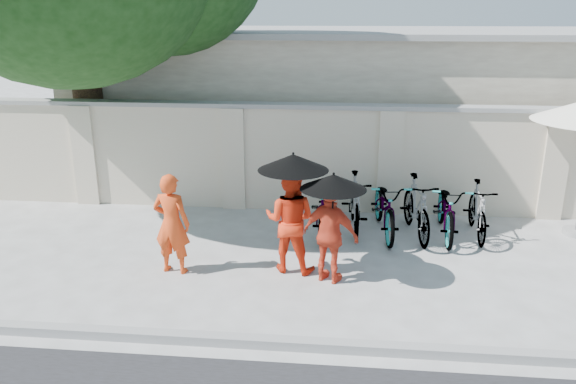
{
  "coord_description": "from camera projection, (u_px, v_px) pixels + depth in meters",
  "views": [
    {
      "loc": [
        1.1,
        -7.33,
        3.74
      ],
      "look_at": [
        0.29,
        0.8,
        1.1
      ],
      "focal_mm": 35.0,
      "sensor_mm": 36.0,
      "label": 1
    }
  ],
  "objects": [
    {
      "name": "ground",
      "position": [
        263.0,
        280.0,
        8.2
      ],
      "size": [
        80.0,
        80.0,
        0.0
      ],
      "primitive_type": "plane",
      "color": "#B6B6B6"
    },
    {
      "name": "kerb",
      "position": [
        242.0,
        341.0,
        6.57
      ],
      "size": [
        40.0,
        0.16,
        0.12
      ],
      "primitive_type": "cube",
      "color": "gray",
      "rests_on": "ground"
    },
    {
      "name": "compound_wall",
      "position": [
        337.0,
        160.0,
        10.83
      ],
      "size": [
        20.0,
        0.3,
        2.0
      ],
      "primitive_type": "cube",
      "color": "beige",
      "rests_on": "ground"
    },
    {
      "name": "building_behind",
      "position": [
        380.0,
        100.0,
        14.15
      ],
      "size": [
        14.0,
        6.0,
        3.2
      ],
      "primitive_type": "cube",
      "color": "beige",
      "rests_on": "ground"
    },
    {
      "name": "monk_left",
      "position": [
        172.0,
        224.0,
        8.24
      ],
      "size": [
        0.6,
        0.44,
        1.53
      ],
      "primitive_type": "imported",
      "rotation": [
        0.0,
        0.0,
        3.0
      ],
      "color": "#E34316",
      "rests_on": "ground"
    },
    {
      "name": "monk_center",
      "position": [
        290.0,
        220.0,
        8.29
      ],
      "size": [
        0.88,
        0.74,
        1.59
      ],
      "primitive_type": "imported",
      "rotation": [
        0.0,
        0.0,
        2.94
      ],
      "color": "red",
      "rests_on": "ground"
    },
    {
      "name": "parasol_center",
      "position": [
        293.0,
        162.0,
        7.93
      ],
      "size": [
        1.02,
        1.02,
        0.92
      ],
      "color": "black",
      "rests_on": "ground"
    },
    {
      "name": "monk_right",
      "position": [
        331.0,
        235.0,
        7.95
      ],
      "size": [
        0.91,
        0.67,
        1.44
      ],
      "primitive_type": "imported",
      "rotation": [
        0.0,
        0.0,
        2.72
      ],
      "color": "red",
      "rests_on": "ground"
    },
    {
      "name": "parasol_right",
      "position": [
        333.0,
        182.0,
        7.62
      ],
      "size": [
        0.92,
        0.92,
        0.82
      ],
      "color": "black",
      "rests_on": "ground"
    },
    {
      "name": "bike_0",
      "position": [
        325.0,
        204.0,
        9.88
      ],
      "size": [
        0.72,
        1.91,
        0.99
      ],
      "primitive_type": "imported",
      "rotation": [
        0.0,
        0.0,
        -0.03
      ],
      "color": "gray",
      "rests_on": "ground"
    },
    {
      "name": "bike_1",
      "position": [
        355.0,
        203.0,
        9.9
      ],
      "size": [
        0.56,
        1.72,
        1.02
      ],
      "primitive_type": "imported",
      "rotation": [
        0.0,
        0.0,
        0.05
      ],
      "color": "gray",
      "rests_on": "ground"
    },
    {
      "name": "bike_2",
      "position": [
        385.0,
        206.0,
        9.77
      ],
      "size": [
        0.83,
        1.95,
        1.0
      ],
      "primitive_type": "imported",
      "rotation": [
        0.0,
        0.0,
        0.09
      ],
      "color": "gray",
      "rests_on": "ground"
    },
    {
      "name": "bike_3",
      "position": [
        416.0,
        207.0,
        9.65
      ],
      "size": [
        0.71,
        1.79,
        1.05
      ],
      "primitive_type": "imported",
      "rotation": [
        0.0,
        0.0,
        0.13
      ],
      "color": "gray",
      "rests_on": "ground"
    },
    {
      "name": "bike_4",
      "position": [
        447.0,
        209.0,
        9.67
      ],
      "size": [
        0.73,
        1.88,
        0.97
      ],
      "primitive_type": "imported",
      "rotation": [
        0.0,
        0.0,
        -0.05
      ],
      "color": "gray",
      "rests_on": "ground"
    },
    {
      "name": "bike_5",
      "position": [
        478.0,
        210.0,
        9.65
      ],
      "size": [
        0.52,
        1.6,
        0.95
      ],
      "primitive_type": "imported",
      "rotation": [
        0.0,
        0.0,
        -0.05
      ],
      "color": "gray",
      "rests_on": "ground"
    }
  ]
}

